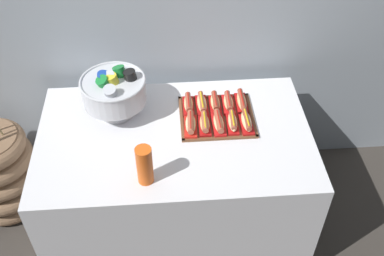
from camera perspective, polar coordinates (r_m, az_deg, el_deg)
ground_plane at (r=3.01m, az=-1.81°, el=-11.28°), size 10.00×10.00×0.00m
buffet_table at (r=2.69m, az=-2.00°, el=-6.33°), size 1.46×0.89×0.76m
floor_vase at (r=3.13m, az=-22.77°, el=-5.07°), size 0.52×0.52×1.07m
serving_tray at (r=2.52m, az=3.09°, el=1.39°), size 0.41×0.36×0.01m
hot_dog_0 at (r=2.43m, az=-0.17°, el=0.48°), size 0.08×0.18×0.06m
hot_dog_1 at (r=2.44m, az=1.59°, el=0.54°), size 0.07×0.16×0.06m
hot_dog_2 at (r=2.44m, az=3.34°, el=0.63°), size 0.07×0.18×0.06m
hot_dog_3 at (r=2.45m, az=5.08°, el=0.74°), size 0.06×0.17×0.06m
hot_dog_4 at (r=2.46m, az=6.80°, el=0.81°), size 0.07×0.18×0.06m
hot_dog_5 at (r=2.55m, az=-0.45°, el=2.99°), size 0.06×0.17×0.06m
hot_dog_6 at (r=2.56m, az=1.23°, el=3.04°), size 0.07×0.18×0.06m
hot_dog_7 at (r=2.56m, az=2.90°, el=3.16°), size 0.06×0.16×0.06m
hot_dog_8 at (r=2.58m, az=4.56°, el=3.17°), size 0.07×0.16×0.06m
hot_dog_9 at (r=2.59m, az=6.21°, el=3.28°), size 0.06×0.18×0.06m
punch_bowl at (r=2.48m, az=-9.71°, el=4.73°), size 0.35×0.35×0.28m
cup_stack at (r=2.14m, az=-5.93°, el=-4.64°), size 0.08×0.08×0.21m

